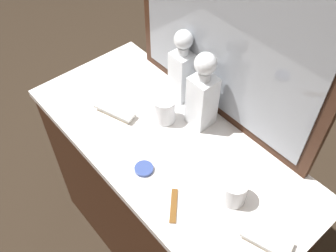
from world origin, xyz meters
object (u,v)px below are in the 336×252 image
object	(u,v)px
porcelain_dish	(144,169)
tortoiseshell_comb	(174,206)
crystal_decanter_front	(202,97)
crystal_decanter_rear	(182,72)
crystal_tumbler_center	(234,191)
crystal_tumbler_right	(165,111)
silver_brush_right	(115,111)
silver_brush_rear	(267,240)

from	to	relation	value
porcelain_dish	tortoiseshell_comb	size ratio (longest dim) A/B	0.65
crystal_decanter_front	crystal_decanter_rear	size ratio (longest dim) A/B	1.03
crystal_tumbler_center	tortoiseshell_comb	size ratio (longest dim) A/B	0.91
crystal_decanter_rear	crystal_tumbler_right	size ratio (longest dim) A/B	3.02
crystal_decanter_front	crystal_tumbler_right	world-z (taller)	crystal_decanter_front
porcelain_dish	crystal_decanter_front	bearing A→B (deg)	97.18
silver_brush_right	porcelain_dish	size ratio (longest dim) A/B	2.65
crystal_decanter_rear	silver_brush_rear	xyz separation A→B (m)	(0.62, -0.23, -0.11)
crystal_tumbler_center	tortoiseshell_comb	distance (m)	0.20
crystal_decanter_front	crystal_tumbler_center	world-z (taller)	crystal_decanter_front
crystal_decanter_rear	crystal_tumbler_center	bearing A→B (deg)	-22.84
silver_brush_rear	crystal_decanter_rear	bearing A→B (deg)	159.89
silver_brush_rear	porcelain_dish	distance (m)	0.45
porcelain_dish	crystal_tumbler_right	bearing A→B (deg)	123.06
crystal_decanter_front	crystal_tumbler_right	bearing A→B (deg)	-135.28
silver_brush_rear	silver_brush_right	world-z (taller)	same
silver_brush_right	porcelain_dish	world-z (taller)	silver_brush_right
silver_brush_rear	silver_brush_right	bearing A→B (deg)	-177.31
tortoiseshell_comb	silver_brush_rear	bearing A→B (deg)	25.91
crystal_tumbler_center	porcelain_dish	size ratio (longest dim) A/B	1.40
crystal_decanter_front	tortoiseshell_comb	bearing A→B (deg)	-56.60
crystal_tumbler_right	porcelain_dish	size ratio (longest dim) A/B	1.56
crystal_decanter_rear	silver_brush_right	bearing A→B (deg)	-108.77
crystal_tumbler_center	porcelain_dish	bearing A→B (deg)	-151.15
crystal_tumbler_center	porcelain_dish	xyz separation A→B (m)	(-0.27, -0.15, -0.04)
crystal_decanter_rear	crystal_tumbler_center	size ratio (longest dim) A/B	3.36
crystal_tumbler_center	crystal_tumbler_right	bearing A→B (deg)	171.98
crystal_decanter_rear	silver_brush_rear	bearing A→B (deg)	-20.11
crystal_decanter_rear	crystal_tumbler_center	world-z (taller)	crystal_decanter_rear
crystal_decanter_front	silver_brush_right	bearing A→B (deg)	-137.65
crystal_decanter_front	tortoiseshell_comb	size ratio (longest dim) A/B	3.16
tortoiseshell_comb	crystal_decanter_rear	bearing A→B (deg)	135.26
crystal_decanter_front	porcelain_dish	size ratio (longest dim) A/B	4.87
silver_brush_rear	tortoiseshell_comb	distance (m)	0.29
crystal_decanter_front	silver_brush_rear	size ratio (longest dim) A/B	1.99
crystal_decanter_front	silver_brush_right	world-z (taller)	crystal_decanter_front
crystal_tumbler_center	silver_brush_rear	xyz separation A→B (m)	(0.16, -0.04, -0.03)
crystal_decanter_front	crystal_tumbler_center	size ratio (longest dim) A/B	3.47
crystal_tumbler_center	silver_brush_rear	world-z (taller)	crystal_tumbler_center
crystal_decanter_rear	tortoiseshell_comb	world-z (taller)	crystal_decanter_rear
crystal_decanter_front	silver_brush_rear	distance (m)	0.52
crystal_tumbler_right	tortoiseshell_comb	xyz separation A→B (m)	(0.30, -0.22, -0.04)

